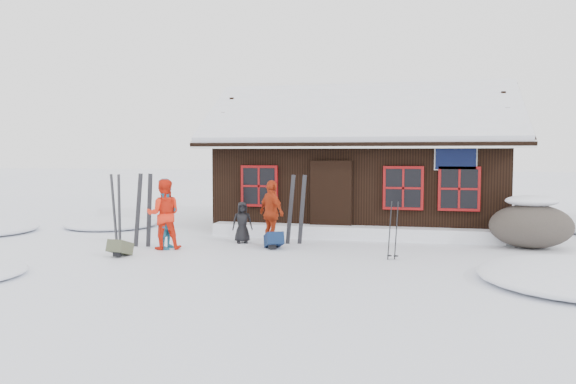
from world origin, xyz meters
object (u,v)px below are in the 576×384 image
object	(u,v)px
skier_orange_left	(164,214)
backpack_blue	(274,243)
boulder	(531,224)
ski_poles	(393,231)
skier_crouched	(242,222)
backpack_olive	(120,250)
skier_orange_right	(272,213)
ski_pair_left	(144,211)
skier_teal	(167,214)

from	to	relation	value
skier_orange_left	backpack_blue	distance (m)	2.67
skier_orange_left	backpack_blue	xyz separation A→B (m)	(2.50, 0.65, -0.68)
boulder	ski_poles	distance (m)	3.84
skier_crouched	boulder	world-z (taller)	boulder
skier_crouched	backpack_olive	xyz separation A→B (m)	(-2.06, -2.35, -0.39)
skier_orange_right	ski_pair_left	distance (m)	3.09
ski_poles	backpack_olive	bearing A→B (deg)	-170.62
skier_orange_left	skier_crouched	xyz separation A→B (m)	(1.52, 1.27, -0.30)
backpack_blue	ski_pair_left	bearing A→B (deg)	161.90
skier_orange_right	backpack_olive	bearing A→B (deg)	78.73
skier_orange_left	boulder	xyz separation A→B (m)	(8.45, 2.09, -0.26)
ski_poles	skier_teal	bearing A→B (deg)	177.97
boulder	skier_teal	bearing A→B (deg)	-166.50
skier_orange_left	skier_orange_right	size ratio (longest dim) A/B	1.03
boulder	backpack_blue	size ratio (longest dim) A/B	3.65
ski_poles	backpack_blue	world-z (taller)	ski_poles
skier_orange_right	skier_crouched	world-z (taller)	skier_orange_right
ski_pair_left	backpack_blue	bearing A→B (deg)	10.74
skier_orange_right	backpack_olive	xyz separation A→B (m)	(-2.88, -2.12, -0.67)
ski_pair_left	backpack_olive	distance (m)	1.49
skier_orange_left	skier_crouched	bearing A→B (deg)	-162.14
ski_poles	backpack_olive	xyz separation A→B (m)	(-5.84, -0.96, -0.47)
skier_crouched	boulder	xyz separation A→B (m)	(6.92, 0.81, 0.05)
skier_orange_left	skier_crouched	distance (m)	2.01
ski_pair_left	ski_poles	distance (m)	5.95
skier_teal	backpack_blue	distance (m)	2.60
skier_teal	ski_poles	world-z (taller)	skier_teal
skier_crouched	backpack_olive	bearing A→B (deg)	-152.38
skier_orange_right	ski_poles	size ratio (longest dim) A/B	1.25
skier_orange_right	skier_crouched	bearing A→B (deg)	26.66
skier_orange_left	ski_pair_left	distance (m)	0.67
skier_crouched	backpack_olive	world-z (taller)	skier_crouched
ski_poles	skier_crouched	bearing A→B (deg)	159.88
skier_crouched	ski_pair_left	world-z (taller)	ski_pair_left
skier_teal	skier_orange_right	world-z (taller)	skier_teal
skier_orange_right	boulder	world-z (taller)	skier_orange_right
skier_orange_left	boulder	world-z (taller)	skier_orange_left
ski_pair_left	skier_crouched	bearing A→B (deg)	29.01
backpack_blue	backpack_olive	xyz separation A→B (m)	(-3.04, -1.73, -0.01)
skier_teal	backpack_olive	world-z (taller)	skier_teal
skier_orange_right	ski_pair_left	world-z (taller)	ski_pair_left
skier_orange_left	boulder	size ratio (longest dim) A/B	0.86
skier_crouched	ski_poles	xyz separation A→B (m)	(3.78, -1.39, 0.08)
skier_crouched	backpack_blue	xyz separation A→B (m)	(0.98, -0.63, -0.38)
skier_teal	skier_crouched	distance (m)	1.92
ski_pair_left	backpack_olive	world-z (taller)	ski_pair_left
backpack_blue	skier_teal	bearing A→B (deg)	167.40
skier_teal	ski_pair_left	distance (m)	0.70
skier_orange_right	backpack_olive	size ratio (longest dim) A/B	3.28
skier_orange_left	backpack_olive	bearing A→B (deg)	41.63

